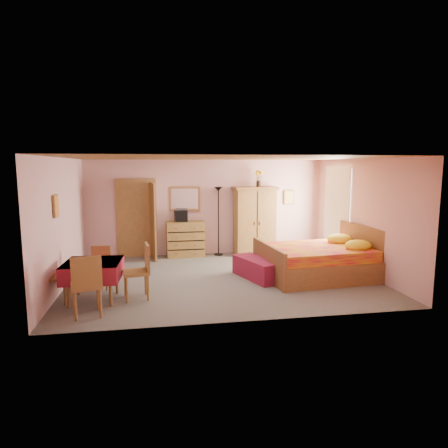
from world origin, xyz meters
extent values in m
plane|color=#69655C|center=(0.00, 0.00, 0.00)|extent=(6.50, 6.50, 0.00)
plane|color=brown|center=(0.00, 0.00, 2.60)|extent=(6.50, 6.50, 0.00)
cube|color=#D09797|center=(0.00, 2.50, 1.30)|extent=(6.50, 0.10, 2.60)
cube|color=#D09797|center=(0.00, -2.50, 1.30)|extent=(6.50, 0.10, 2.60)
cube|color=#D09797|center=(-3.25, 0.00, 1.30)|extent=(0.10, 5.00, 2.60)
cube|color=#D09797|center=(3.25, 0.00, 1.30)|extent=(0.10, 5.00, 2.60)
cube|color=#9E6B35|center=(-1.90, 2.47, 1.02)|extent=(1.06, 0.12, 2.15)
cube|color=white|center=(3.21, 1.20, 1.45)|extent=(0.08, 1.40, 1.95)
cube|color=orange|center=(-3.22, -0.60, 1.70)|extent=(0.04, 0.32, 0.42)
cube|color=#D8BF59|center=(2.35, 2.47, 1.55)|extent=(0.30, 0.04, 0.40)
cube|color=olive|center=(-0.62, 2.26, 0.48)|extent=(1.01, 0.51, 0.95)
cube|color=white|center=(-0.62, 2.47, 1.55)|extent=(0.84, 0.11, 0.66)
cube|color=black|center=(-0.73, 2.30, 1.11)|extent=(0.35, 0.26, 0.31)
cube|color=black|center=(0.28, 2.27, 0.94)|extent=(0.25, 0.25, 1.88)
cube|color=olive|center=(1.28, 2.20, 0.94)|extent=(1.23, 0.68, 1.87)
cube|color=yellow|center=(1.40, 2.26, 2.10)|extent=(0.19, 0.19, 0.45)
cube|color=red|center=(2.09, -0.24, 0.55)|extent=(2.52, 2.06, 1.10)
cube|color=maroon|center=(0.74, -0.17, 0.22)|extent=(0.87, 1.39, 0.44)
cube|color=maroon|center=(-2.54, -1.05, 0.36)|extent=(1.04, 1.04, 0.72)
cube|color=#9E6735|center=(-2.54, -1.80, 0.52)|extent=(0.57, 0.57, 1.03)
cube|color=#A76A38|center=(-2.52, -0.35, 0.42)|extent=(0.41, 0.41, 0.84)
cube|color=brown|center=(-3.18, -1.06, 0.47)|extent=(0.44, 0.44, 0.94)
cube|color=olive|center=(-1.78, -1.08, 0.51)|extent=(0.52, 0.52, 1.02)
camera|label=1|loc=(-1.39, -8.37, 2.43)|focal=32.00mm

